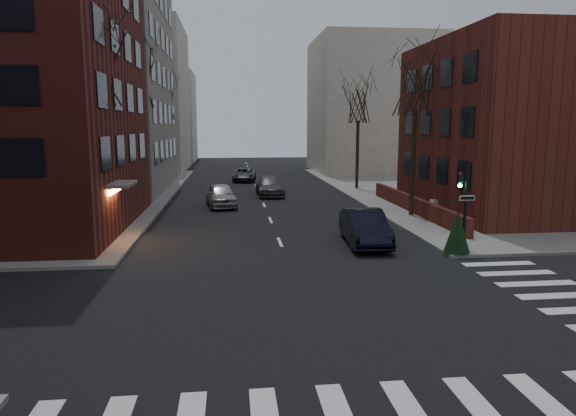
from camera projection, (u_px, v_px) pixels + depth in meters
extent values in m
plane|color=black|center=(324.00, 345.00, 13.39)|extent=(160.00, 160.00, 0.00)
cube|color=gray|center=(51.00, 24.00, 42.67)|extent=(18.00, 18.00, 28.00)
cube|color=#5B241A|center=(524.00, 128.00, 32.97)|extent=(12.00, 14.00, 11.00)
cube|color=#5B241A|center=(413.00, 204.00, 32.95)|extent=(0.35, 16.00, 1.00)
cube|color=beige|center=(128.00, 99.00, 64.29)|extent=(14.00, 16.00, 18.00)
cube|color=beige|center=(372.00, 106.00, 62.83)|extent=(14.00, 14.00, 16.00)
cube|color=beige|center=(163.00, 117.00, 81.51)|extent=(10.00, 12.00, 14.00)
cylinder|color=black|center=(465.00, 205.00, 22.76)|extent=(0.14, 0.14, 4.00)
cylinder|color=black|center=(463.00, 247.00, 23.06)|extent=(0.44, 0.44, 0.20)
imported|color=black|center=(461.00, 187.00, 22.59)|extent=(0.16, 0.20, 1.00)
sphere|color=#19FF4C|center=(460.00, 186.00, 22.53)|extent=(0.18, 0.18, 0.18)
cube|color=white|center=(467.00, 198.00, 22.58)|extent=(0.70, 0.03, 0.22)
cylinder|color=#2D231C|center=(101.00, 170.00, 25.61)|extent=(0.28, 0.28, 6.65)
cylinder|color=#2D231C|center=(141.00, 153.00, 37.36)|extent=(0.28, 0.28, 7.00)
cylinder|color=#2D231C|center=(165.00, 150.00, 51.15)|extent=(0.28, 0.28, 6.30)
cylinder|color=#2D231C|center=(413.00, 164.00, 31.49)|extent=(0.28, 0.28, 6.30)
cylinder|color=#2D231C|center=(357.00, 155.00, 45.26)|extent=(0.28, 0.28, 5.95)
cylinder|color=black|center=(141.00, 164.00, 33.58)|extent=(0.12, 0.12, 6.00)
sphere|color=#FFA54C|center=(139.00, 116.00, 33.09)|extent=(0.36, 0.36, 0.36)
cylinder|color=black|center=(174.00, 150.00, 53.21)|extent=(0.12, 0.12, 6.00)
sphere|color=#FFA54C|center=(173.00, 120.00, 52.71)|extent=(0.36, 0.36, 0.36)
imported|color=black|center=(365.00, 227.00, 24.56)|extent=(2.07, 5.18, 1.67)
imported|color=#A09FA4|center=(221.00, 195.00, 36.13)|extent=(2.53, 4.95, 1.61)
imported|color=#3F3F44|center=(270.00, 186.00, 41.86)|extent=(2.22, 5.20, 1.50)
imported|color=#3C3B40|center=(244.00, 175.00, 52.69)|extent=(2.64, 5.02, 1.35)
cube|color=silver|center=(433.00, 207.00, 32.29)|extent=(0.45, 0.61, 0.93)
cone|color=black|center=(457.00, 231.00, 22.38)|extent=(1.31, 1.31, 1.88)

